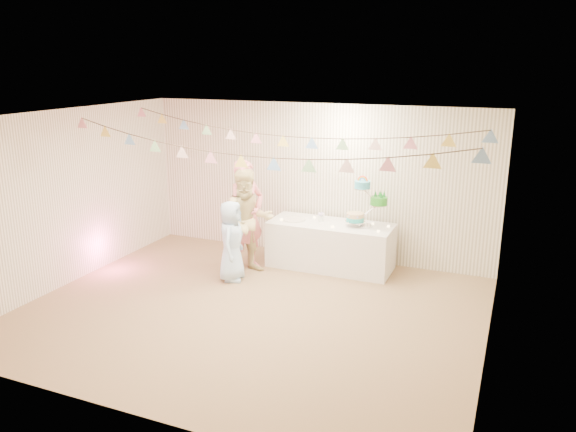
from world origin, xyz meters
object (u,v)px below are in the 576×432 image
at_px(person_adult_a, 247,216).
at_px(person_adult_b, 248,222).
at_px(table, 330,245).
at_px(cake_stand, 366,203).
at_px(person_child, 231,241).

bearing_deg(person_adult_a, person_adult_b, -118.42).
xyz_separation_m(person_adult_a, person_adult_b, (0.08, -0.11, -0.06)).
height_order(table, cake_stand, cake_stand).
relative_size(cake_stand, person_child, 0.60).
bearing_deg(person_adult_a, person_child, -156.52).
bearing_deg(table, person_adult_a, -153.82).
bearing_deg(person_child, cake_stand, -69.91).
distance_m(cake_stand, person_adult_a, 1.89).
distance_m(table, cake_stand, 0.93).
distance_m(table, person_adult_b, 1.41).
bearing_deg(cake_stand, person_adult_b, -155.81).
relative_size(person_adult_a, person_adult_b, 1.07).
relative_size(cake_stand, person_adult_a, 0.42).
xyz_separation_m(person_adult_a, person_child, (-0.01, -0.50, -0.27)).
distance_m(cake_stand, person_child, 2.17).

